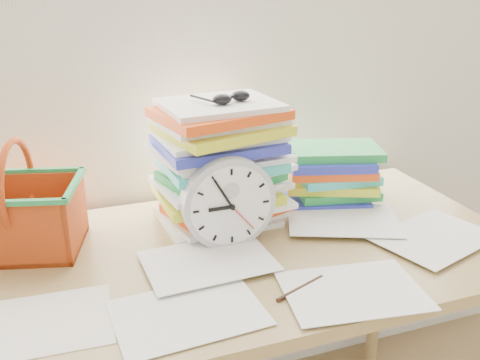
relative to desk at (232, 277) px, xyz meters
name	(u,v)px	position (x,y,z in m)	size (l,w,h in m)	color
desk	(232,277)	(0.00, 0.00, 0.00)	(1.40, 0.70, 0.75)	olive
paper_stack	(221,164)	(0.03, 0.16, 0.23)	(0.32, 0.26, 0.32)	white
clock	(228,202)	(0.00, 0.03, 0.19)	(0.22, 0.22, 0.04)	#B2B4B8
sunglasses	(231,97)	(0.05, 0.15, 0.41)	(0.12, 0.10, 0.03)	black
book_stack	(334,176)	(0.36, 0.17, 0.16)	(0.27, 0.21, 0.16)	white
basket	(19,197)	(-0.46, 0.17, 0.21)	(0.26, 0.21, 0.26)	#C24613
pen	(300,288)	(0.08, -0.21, 0.08)	(0.01, 0.01, 0.14)	black
scattered_papers	(231,248)	(0.00, 0.00, 0.08)	(1.26, 0.42, 0.02)	white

